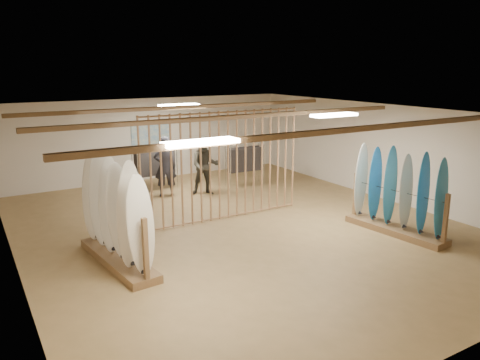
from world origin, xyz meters
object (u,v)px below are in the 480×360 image
rack_left (116,228)px  shopper_b (205,162)px  clothing_rack_b (245,159)px  clothing_rack_a (155,161)px  rack_right (397,205)px  shopper_a (165,162)px

rack_left → shopper_b: bearing=38.0°
clothing_rack_b → shopper_b: 1.67m
clothing_rack_a → clothing_rack_b: (2.80, -0.85, -0.08)m
rack_right → shopper_b: bearing=107.2°
rack_left → clothing_rack_a: 5.62m
clothing_rack_a → shopper_a: bearing=-93.5°
clothing_rack_a → shopper_b: (1.17, -1.17, 0.07)m
rack_left → shopper_b: (3.87, 3.75, 0.28)m
rack_right → shopper_a: size_ratio=1.24×
clothing_rack_b → clothing_rack_a: bearing=165.1°
rack_right → rack_left: bearing=159.1°
rack_left → shopper_a: (2.76, 4.21, 0.30)m
clothing_rack_b → shopper_a: size_ratio=0.65×
rack_right → clothing_rack_a: bearing=111.9°
rack_right → shopper_a: bearing=114.3°
shopper_a → clothing_rack_a: bearing=-69.6°
shopper_a → rack_left: bearing=72.5°
shopper_a → shopper_b: shopper_a is taller
clothing_rack_a → shopper_a: 0.72m
rack_left → shopper_a: size_ratio=1.32×
shopper_b → shopper_a: bearing=-178.3°
rack_left → clothing_rack_b: rack_left is taller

